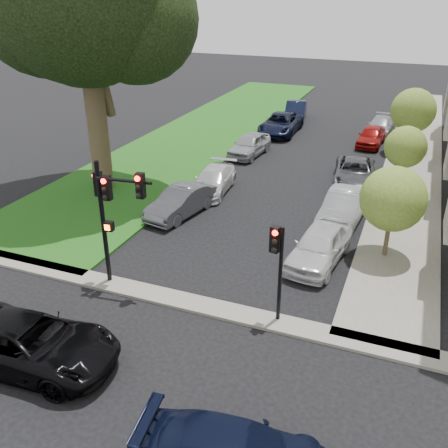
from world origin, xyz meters
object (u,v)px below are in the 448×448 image
at_px(small_tree_c, 413,111).
at_px(car_parked_6, 213,180).
at_px(car_parked_0, 320,245).
at_px(car_parked_7, 249,145).
at_px(small_tree_a, 393,199).
at_px(car_parked_4, 380,126).
at_px(car_parked_5, 181,202).
at_px(car_cross_near, 30,343).
at_px(car_parked_2, 355,172).
at_px(traffic_signal_secondary, 277,257).
at_px(car_parked_8, 281,124).
at_px(car_parked_3, 371,136).
at_px(car_parked_9, 296,111).
at_px(traffic_signal_main, 110,203).
at_px(car_parked_1, 344,208).
at_px(small_tree_b, 406,147).

relative_size(small_tree_c, car_parked_6, 0.97).
bearing_deg(car_parked_0, car_parked_7, 127.17).
distance_m(small_tree_a, car_parked_7, 15.31).
bearing_deg(car_parked_4, car_parked_5, -107.33).
relative_size(car_cross_near, car_parked_2, 1.11).
distance_m(traffic_signal_secondary, car_parked_8, 24.62).
xyz_separation_m(car_parked_3, car_parked_8, (-7.06, 0.68, 0.07)).
xyz_separation_m(car_cross_near, car_parked_9, (-0.01, 33.26, 0.00)).
distance_m(traffic_signal_secondary, car_parked_6, 12.56).
bearing_deg(traffic_signal_main, small_tree_c, 66.46).
bearing_deg(car_parked_0, car_cross_near, -119.55).
bearing_deg(car_parked_8, car_parked_1, -64.31).
height_order(car_cross_near, car_parked_1, car_parked_1).
relative_size(traffic_signal_secondary, car_parked_5, 0.84).
bearing_deg(car_parked_8, car_cross_near, -90.82).
xyz_separation_m(car_parked_0, car_parked_6, (-7.30, 5.77, -0.12)).
bearing_deg(car_parked_2, car_parked_1, -94.00).
bearing_deg(small_tree_c, car_parked_6, -130.35).
bearing_deg(car_cross_near, car_parked_6, -3.14).
xyz_separation_m(small_tree_a, traffic_signal_secondary, (-3.18, -6.18, -0.15)).
height_order(small_tree_c, car_parked_3, small_tree_c).
bearing_deg(traffic_signal_secondary, car_parked_7, 111.70).
distance_m(small_tree_a, traffic_signal_main, 11.42).
relative_size(car_parked_0, car_parked_3, 1.12).
bearing_deg(car_parked_6, small_tree_b, 20.39).
distance_m(car_cross_near, car_parked_2, 20.81).
xyz_separation_m(small_tree_b, car_cross_near, (-9.61, -20.16, -1.59)).
height_order(traffic_signal_secondary, car_parked_1, traffic_signal_secondary).
relative_size(traffic_signal_main, car_parked_0, 1.09).
height_order(traffic_signal_secondary, car_parked_6, traffic_signal_secondary).
xyz_separation_m(small_tree_b, car_parked_9, (-9.62, 13.10, -1.59)).
height_order(traffic_signal_main, car_cross_near, traffic_signal_main).
bearing_deg(small_tree_b, car_parked_4, 101.56).
bearing_deg(car_parked_2, traffic_signal_secondary, -99.11).
height_order(small_tree_a, small_tree_c, small_tree_c).
height_order(traffic_signal_main, car_parked_0, traffic_signal_main).
distance_m(car_parked_5, car_parked_9, 21.50).
bearing_deg(traffic_signal_main, car_parked_0, 33.47).
xyz_separation_m(small_tree_a, car_parked_2, (-2.58, 8.51, -2.03)).
distance_m(car_parked_0, car_parked_1, 4.34).
xyz_separation_m(small_tree_b, car_parked_4, (-2.33, 11.37, -1.74)).
bearing_deg(car_parked_4, car_parked_7, -126.20).
bearing_deg(car_parked_7, car_parked_2, -15.23).
height_order(traffic_signal_secondary, car_parked_5, traffic_signal_secondary).
xyz_separation_m(small_tree_a, car_parked_7, (-10.13, 11.31, -1.98)).
height_order(car_parked_5, car_parked_9, car_parked_9).
relative_size(small_tree_a, car_parked_8, 0.73).
distance_m(small_tree_a, car_parked_3, 17.15).
xyz_separation_m(small_tree_a, car_cross_near, (-9.61, -11.09, -1.95)).
xyz_separation_m(small_tree_c, car_parked_0, (-2.59, -17.40, -2.19)).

